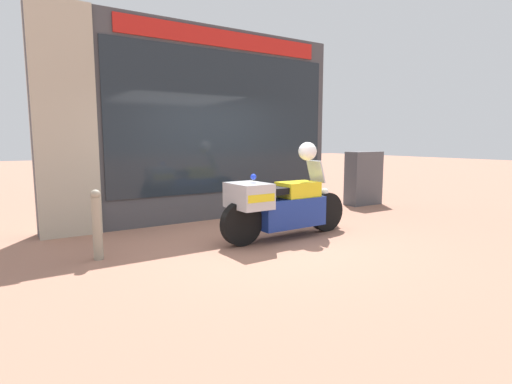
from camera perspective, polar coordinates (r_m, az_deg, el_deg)
ground_plane at (r=6.47m, az=0.18°, el=-6.71°), size 60.00×60.00×0.00m
shop_building at (r=7.86m, az=-10.51°, el=9.49°), size 5.92×0.55×3.74m
window_display at (r=8.31m, az=-5.11°, el=-0.15°), size 4.52×0.30×2.07m
paramedic_motorcycle at (r=6.38m, az=3.45°, el=-1.92°), size 2.42×0.70×1.24m
utility_cabinet at (r=10.14m, az=15.11°, el=1.91°), size 0.92×0.42×1.30m
white_helmet at (r=6.66m, az=7.37°, el=5.78°), size 0.30×0.30×0.30m
street_bollard at (r=5.68m, az=-21.76°, el=-4.22°), size 0.13×0.13×0.94m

